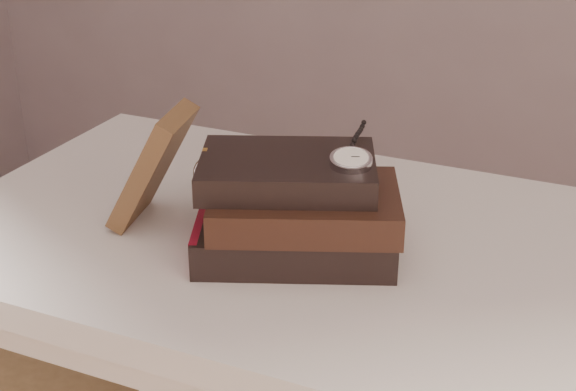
% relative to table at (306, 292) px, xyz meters
% --- Properties ---
extents(table, '(1.00, 0.60, 0.75)m').
position_rel_table_xyz_m(table, '(0.00, 0.00, 0.00)').
color(table, beige).
rests_on(table, ground).
extents(book_stack, '(0.30, 0.25, 0.12)m').
position_rel_table_xyz_m(book_stack, '(0.01, -0.05, 0.15)').
color(book_stack, black).
rests_on(book_stack, table).
extents(journal, '(0.12, 0.12, 0.16)m').
position_rel_table_xyz_m(journal, '(-0.20, -0.05, 0.17)').
color(journal, '#412B19').
rests_on(journal, table).
extents(pocket_watch, '(0.07, 0.16, 0.02)m').
position_rel_table_xyz_m(pocket_watch, '(0.07, -0.03, 0.22)').
color(pocket_watch, silver).
rests_on(pocket_watch, book_stack).
extents(eyeglasses, '(0.14, 0.15, 0.05)m').
position_rel_table_xyz_m(eyeglasses, '(-0.11, -0.00, 0.16)').
color(eyeglasses, silver).
rests_on(eyeglasses, book_stack).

